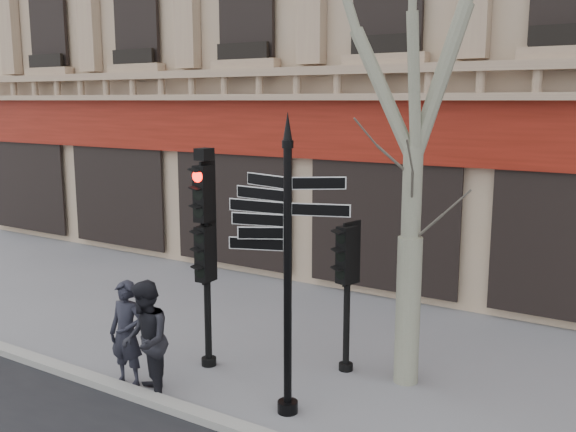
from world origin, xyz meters
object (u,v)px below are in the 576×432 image
object	(u,v)px
pedestrian_b	(145,341)
traffic_signal_main	(206,231)
traffic_signal_secondary	(347,271)
fingerpost	(288,216)
pedestrian_a	(127,334)

from	to	relation	value
pedestrian_b	traffic_signal_main	bearing A→B (deg)	135.87
traffic_signal_main	traffic_signal_secondary	bearing A→B (deg)	22.31
fingerpost	pedestrian_a	bearing A→B (deg)	-178.34
fingerpost	pedestrian_a	size ratio (longest dim) A/B	2.54
traffic_signal_main	pedestrian_b	world-z (taller)	traffic_signal_main
traffic_signal_main	pedestrian_a	bearing A→B (deg)	-120.39
traffic_signal_secondary	pedestrian_b	world-z (taller)	traffic_signal_secondary
fingerpost	pedestrian_a	xyz separation A→B (m)	(-2.50, -0.55, -1.94)
fingerpost	pedestrian_b	bearing A→B (deg)	-170.41
traffic_signal_main	pedestrian_a	xyz separation A→B (m)	(-0.57, -1.20, -1.41)
traffic_signal_main	traffic_signal_secondary	xyz separation A→B (m)	(1.96, 1.02, -0.58)
fingerpost	traffic_signal_main	xyz separation A→B (m)	(-1.93, 0.66, -0.53)
traffic_signal_secondary	traffic_signal_main	bearing A→B (deg)	-140.71
fingerpost	traffic_signal_secondary	bearing A→B (deg)	78.34
fingerpost	pedestrian_a	distance (m)	3.21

